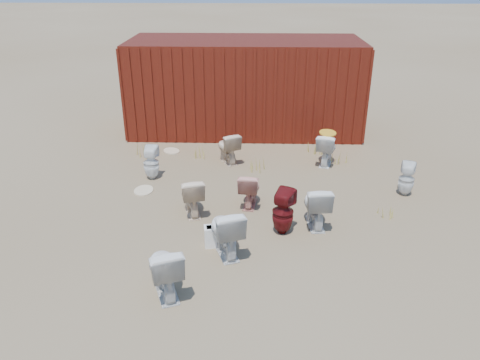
{
  "coord_description": "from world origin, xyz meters",
  "views": [
    {
      "loc": [
        0.23,
        -7.2,
        4.18
      ],
      "look_at": [
        0.0,
        0.6,
        0.55
      ],
      "focal_mm": 35.0,
      "sensor_mm": 36.0,
      "label": 1
    }
  ],
  "objects_px": {
    "loose_tank": "(220,236)",
    "toilet_back_beige_right": "(192,195)",
    "toilet_back_beige_left": "(228,147)",
    "toilet_back_yellowlid": "(326,149)",
    "toilet_back_e": "(407,179)",
    "toilet_front_a": "(164,269)",
    "toilet_back_a": "(151,163)",
    "toilet_front_pink": "(250,189)",
    "toilet_front_e": "(316,205)",
    "toilet_front_maroon": "(283,212)",
    "toilet_front_c": "(225,231)",
    "shipping_container": "(245,86)"
  },
  "relations": [
    {
      "from": "shipping_container",
      "to": "toilet_front_a",
      "type": "bearing_deg",
      "value": -97.57
    },
    {
      "from": "shipping_container",
      "to": "loose_tank",
      "type": "distance_m",
      "value": 6.04
    },
    {
      "from": "toilet_front_maroon",
      "to": "toilet_back_beige_left",
      "type": "xyz_separation_m",
      "value": [
        -1.09,
        3.08,
        -0.04
      ]
    },
    {
      "from": "toilet_front_c",
      "to": "shipping_container",
      "type": "bearing_deg",
      "value": -111.5
    },
    {
      "from": "toilet_back_a",
      "to": "toilet_back_beige_left",
      "type": "height_order",
      "value": "toilet_back_beige_left"
    },
    {
      "from": "toilet_back_beige_left",
      "to": "toilet_back_beige_right",
      "type": "bearing_deg",
      "value": 51.67
    },
    {
      "from": "toilet_front_pink",
      "to": "toilet_back_a",
      "type": "xyz_separation_m",
      "value": [
        -2.09,
        1.15,
        0.02
      ]
    },
    {
      "from": "toilet_front_a",
      "to": "toilet_front_c",
      "type": "xyz_separation_m",
      "value": [
        0.77,
        1.01,
        0.01
      ]
    },
    {
      "from": "toilet_front_a",
      "to": "toilet_front_maroon",
      "type": "bearing_deg",
      "value": -156.98
    },
    {
      "from": "toilet_front_c",
      "to": "toilet_back_beige_right",
      "type": "bearing_deg",
      "value": -81.58
    },
    {
      "from": "shipping_container",
      "to": "toilet_front_a",
      "type": "height_order",
      "value": "shipping_container"
    },
    {
      "from": "toilet_front_maroon",
      "to": "toilet_back_e",
      "type": "bearing_deg",
      "value": -121.73
    },
    {
      "from": "toilet_front_c",
      "to": "toilet_back_a",
      "type": "relative_size",
      "value": 1.13
    },
    {
      "from": "toilet_front_e",
      "to": "loose_tank",
      "type": "relative_size",
      "value": 1.55
    },
    {
      "from": "toilet_front_c",
      "to": "toilet_front_e",
      "type": "xyz_separation_m",
      "value": [
        1.51,
        0.93,
        -0.02
      ]
    },
    {
      "from": "toilet_front_a",
      "to": "toilet_back_e",
      "type": "relative_size",
      "value": 1.18
    },
    {
      "from": "toilet_back_beige_left",
      "to": "toilet_back_e",
      "type": "distance_m",
      "value": 3.92
    },
    {
      "from": "toilet_back_e",
      "to": "toilet_front_maroon",
      "type": "bearing_deg",
      "value": 51.64
    },
    {
      "from": "toilet_front_a",
      "to": "toilet_back_a",
      "type": "xyz_separation_m",
      "value": [
        -0.95,
        3.8,
        -0.04
      ]
    },
    {
      "from": "toilet_front_a",
      "to": "toilet_front_c",
      "type": "relative_size",
      "value": 0.98
    },
    {
      "from": "shipping_container",
      "to": "toilet_front_c",
      "type": "height_order",
      "value": "shipping_container"
    },
    {
      "from": "toilet_front_c",
      "to": "toilet_back_beige_left",
      "type": "bearing_deg",
      "value": -107.29
    },
    {
      "from": "toilet_back_a",
      "to": "toilet_front_pink",
      "type": "bearing_deg",
      "value": 154.12
    },
    {
      "from": "toilet_front_a",
      "to": "toilet_front_e",
      "type": "bearing_deg",
      "value": -160.98
    },
    {
      "from": "toilet_front_pink",
      "to": "toilet_front_c",
      "type": "distance_m",
      "value": 1.67
    },
    {
      "from": "toilet_front_a",
      "to": "toilet_front_e",
      "type": "height_order",
      "value": "toilet_front_a"
    },
    {
      "from": "toilet_front_a",
      "to": "toilet_front_maroon",
      "type": "height_order",
      "value": "same"
    },
    {
      "from": "toilet_front_pink",
      "to": "toilet_back_beige_left",
      "type": "height_order",
      "value": "toilet_back_beige_left"
    },
    {
      "from": "toilet_front_e",
      "to": "toilet_back_beige_left",
      "type": "height_order",
      "value": "toilet_front_e"
    },
    {
      "from": "loose_tank",
      "to": "toilet_back_beige_right",
      "type": "bearing_deg",
      "value": 109.21
    },
    {
      "from": "toilet_back_a",
      "to": "toilet_back_beige_right",
      "type": "relative_size",
      "value": 0.98
    },
    {
      "from": "toilet_back_a",
      "to": "toilet_back_e",
      "type": "bearing_deg",
      "value": 176.13
    },
    {
      "from": "toilet_back_yellowlid",
      "to": "toilet_front_e",
      "type": "bearing_deg",
      "value": 95.54
    },
    {
      "from": "toilet_front_maroon",
      "to": "toilet_back_beige_left",
      "type": "bearing_deg",
      "value": -43.45
    },
    {
      "from": "toilet_front_c",
      "to": "toilet_back_beige_left",
      "type": "xyz_separation_m",
      "value": [
        -0.17,
        3.73,
        -0.05
      ]
    },
    {
      "from": "toilet_back_beige_right",
      "to": "toilet_front_a",
      "type": "bearing_deg",
      "value": 72.07
    },
    {
      "from": "toilet_back_beige_left",
      "to": "toilet_back_yellowlid",
      "type": "bearing_deg",
      "value": 152.9
    },
    {
      "from": "toilet_front_maroon",
      "to": "toilet_back_beige_right",
      "type": "distance_m",
      "value": 1.74
    },
    {
      "from": "toilet_front_maroon",
      "to": "toilet_front_e",
      "type": "xyz_separation_m",
      "value": [
        0.58,
        0.28,
        -0.01
      ]
    },
    {
      "from": "toilet_back_beige_left",
      "to": "loose_tank",
      "type": "xyz_separation_m",
      "value": [
        0.06,
        -3.51,
        -0.19
      ]
    },
    {
      "from": "toilet_front_maroon",
      "to": "toilet_front_e",
      "type": "height_order",
      "value": "toilet_front_maroon"
    },
    {
      "from": "toilet_front_a",
      "to": "toilet_back_yellowlid",
      "type": "distance_m",
      "value": 5.51
    },
    {
      "from": "toilet_back_yellowlid",
      "to": "toilet_back_beige_right",
      "type": "bearing_deg",
      "value": 58.24
    },
    {
      "from": "toilet_front_pink",
      "to": "toilet_back_beige_right",
      "type": "distance_m",
      "value": 1.1
    },
    {
      "from": "toilet_back_beige_left",
      "to": "toilet_front_a",
      "type": "bearing_deg",
      "value": 56.43
    },
    {
      "from": "toilet_back_yellowlid",
      "to": "toilet_back_beige_left",
      "type": "bearing_deg",
      "value": 16.23
    },
    {
      "from": "toilet_front_a",
      "to": "loose_tank",
      "type": "xyz_separation_m",
      "value": [
        0.67,
        1.24,
        -0.22
      ]
    },
    {
      "from": "shipping_container",
      "to": "toilet_back_yellowlid",
      "type": "distance_m",
      "value": 3.22
    },
    {
      "from": "toilet_back_yellowlid",
      "to": "toilet_back_e",
      "type": "height_order",
      "value": "toilet_back_yellowlid"
    },
    {
      "from": "toilet_front_pink",
      "to": "toilet_back_a",
      "type": "height_order",
      "value": "toilet_back_a"
    }
  ]
}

